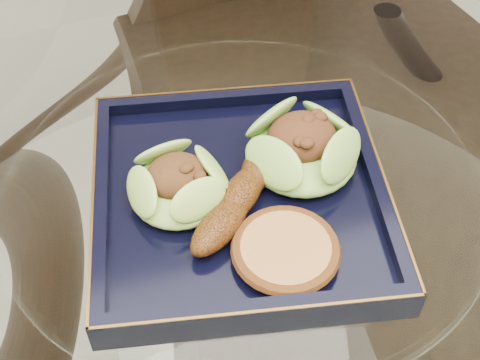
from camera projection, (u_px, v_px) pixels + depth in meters
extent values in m
cylinder|color=white|center=(244.00, 226.00, 0.63)|extent=(1.10, 1.10, 0.01)
torus|color=black|center=(244.00, 226.00, 0.63)|extent=(1.13, 1.13, 0.02)
cylinder|color=black|center=(350.00, 201.00, 1.15)|extent=(0.04, 0.04, 0.75)
cylinder|color=black|center=(18.00, 282.00, 1.04)|extent=(0.04, 0.04, 0.75)
cube|color=#301E10|center=(309.00, 177.00, 1.10)|extent=(0.43, 0.43, 0.04)
cylinder|color=#301E10|center=(425.00, 296.00, 1.21)|extent=(0.03, 0.03, 0.42)
cylinder|color=#301E10|center=(186.00, 222.00, 1.33)|extent=(0.03, 0.03, 0.42)
cylinder|color=#301E10|center=(334.00, 172.00, 1.42)|extent=(0.03, 0.03, 0.42)
cube|color=black|center=(240.00, 201.00, 0.63)|extent=(0.31, 0.31, 0.02)
ellipsoid|color=#66992C|center=(178.00, 187.00, 0.61)|extent=(0.11, 0.11, 0.03)
ellipsoid|color=#558B28|center=(302.00, 150.00, 0.63)|extent=(0.12, 0.12, 0.04)
ellipsoid|color=#61300A|center=(241.00, 194.00, 0.60)|extent=(0.13, 0.13, 0.03)
cylinder|color=#B27B3B|center=(285.00, 251.00, 0.57)|extent=(0.08, 0.08, 0.02)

